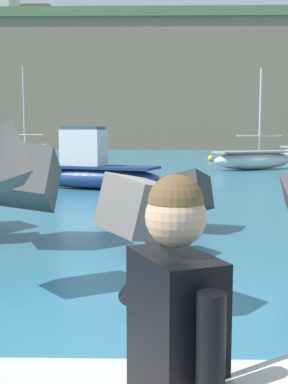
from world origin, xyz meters
TOP-DOWN VIEW (x-y plane):
  - ground_plane at (0.00, 0.00)m, footprint 400.00×400.00m
  - breakwater_jetty at (-1.37, 2.44)m, footprint 32.30×7.36m
  - boat_near_centre at (6.16, 23.79)m, footprint 5.41×3.50m
  - boat_mid_centre at (-12.21, 41.17)m, footprint 6.07×2.36m
  - boat_mid_right at (-2.10, 13.55)m, footprint 5.70×3.36m
  - mooring_buoy_inner at (4.67, 32.84)m, footprint 0.44×0.44m
  - mooring_buoy_outer at (7.17, 35.33)m, footprint 0.44×0.44m
  - headland_bluff at (-6.52, 75.59)m, footprint 108.68×34.51m
  - station_building_east at (-19.52, 77.49)m, footprint 7.20×6.08m

SIDE VIEW (x-z plane):
  - ground_plane at x=0.00m, z-range 0.00..0.00m
  - mooring_buoy_inner at x=4.67m, z-range 0.00..0.44m
  - mooring_buoy_outer at x=7.17m, z-range 0.00..0.44m
  - boat_near_centre at x=6.16m, z-range -2.32..3.52m
  - boat_mid_centre at x=-12.21m, z-range -3.50..4.72m
  - boat_mid_right at x=-2.10m, z-range -0.47..1.92m
  - breakwater_jetty at x=-1.37m, z-range -0.05..2.46m
  - headland_bluff at x=-6.52m, z-range 0.02..17.75m
  - station_building_east at x=-19.52m, z-range 17.74..22.04m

